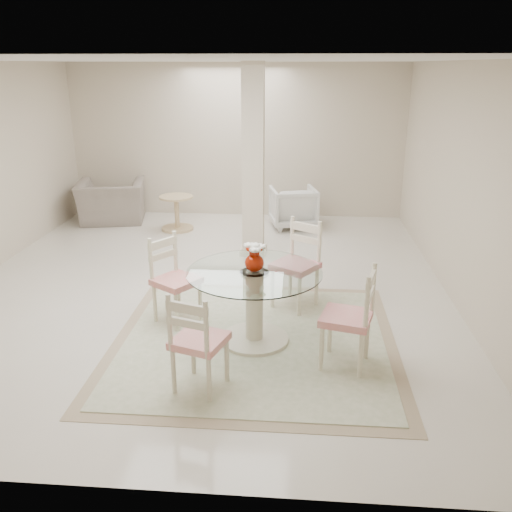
# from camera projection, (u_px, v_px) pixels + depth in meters

# --- Properties ---
(ground) EXTENTS (7.00, 7.00, 0.00)m
(ground) POSITION_uv_depth(u_px,v_px,m) (206.00, 286.00, 6.88)
(ground) COLOR silver
(ground) RESTS_ON ground
(room_shell) EXTENTS (6.02, 7.02, 2.71)m
(room_shell) POSITION_uv_depth(u_px,v_px,m) (201.00, 137.00, 6.26)
(room_shell) COLOR beige
(room_shell) RESTS_ON ground
(column) EXTENTS (0.30, 0.30, 2.70)m
(column) POSITION_uv_depth(u_px,v_px,m) (253.00, 163.00, 7.61)
(column) COLOR beige
(column) RESTS_ON ground
(area_rug) EXTENTS (2.85, 2.85, 0.02)m
(area_rug) POSITION_uv_depth(u_px,v_px,m) (254.00, 341.00, 5.49)
(area_rug) COLOR tan
(area_rug) RESTS_ON ground
(dining_table) EXTENTS (1.32, 1.32, 0.76)m
(dining_table) POSITION_uv_depth(u_px,v_px,m) (254.00, 307.00, 5.36)
(dining_table) COLOR beige
(dining_table) RESTS_ON ground
(red_vase) EXTENTS (0.22, 0.20, 0.29)m
(red_vase) POSITION_uv_depth(u_px,v_px,m) (254.00, 258.00, 5.19)
(red_vase) COLOR #9D1A04
(red_vase) RESTS_ON dining_table
(dining_chair_east) EXTENTS (0.53, 0.53, 1.08)m
(dining_chair_east) POSITION_uv_depth(u_px,v_px,m) (354.00, 311.00, 4.84)
(dining_chair_east) COLOR beige
(dining_chair_east) RESTS_ON ground
(dining_chair_north) EXTENTS (0.62, 0.62, 1.11)m
(dining_chair_north) POSITION_uv_depth(u_px,v_px,m) (299.00, 258.00, 6.13)
(dining_chair_north) COLOR #F7EBCB
(dining_chair_north) RESTS_ON ground
(dining_chair_west) EXTENTS (0.58, 0.58, 1.05)m
(dining_chair_west) POSITION_uv_depth(u_px,v_px,m) (172.00, 273.00, 5.78)
(dining_chair_west) COLOR #F0E9C5
(dining_chair_west) RESTS_ON ground
(dining_chair_south) EXTENTS (0.52, 0.52, 1.02)m
(dining_chair_south) POSITION_uv_depth(u_px,v_px,m) (196.00, 336.00, 4.47)
(dining_chair_south) COLOR beige
(dining_chair_south) RESTS_ON ground
(recliner_taupe) EXTENTS (1.29, 1.18, 0.73)m
(recliner_taupe) POSITION_uv_depth(u_px,v_px,m) (112.00, 202.00, 9.56)
(recliner_taupe) COLOR gray
(recliner_taupe) RESTS_ON ground
(armchair_white) EXTENTS (0.88, 0.90, 0.69)m
(armchair_white) POSITION_uv_depth(u_px,v_px,m) (293.00, 207.00, 9.28)
(armchair_white) COLOR silver
(armchair_white) RESTS_ON ground
(side_table) EXTENTS (0.56, 0.56, 0.58)m
(side_table) POSITION_uv_depth(u_px,v_px,m) (177.00, 214.00, 9.12)
(side_table) COLOR #D7C384
(side_table) RESTS_ON ground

